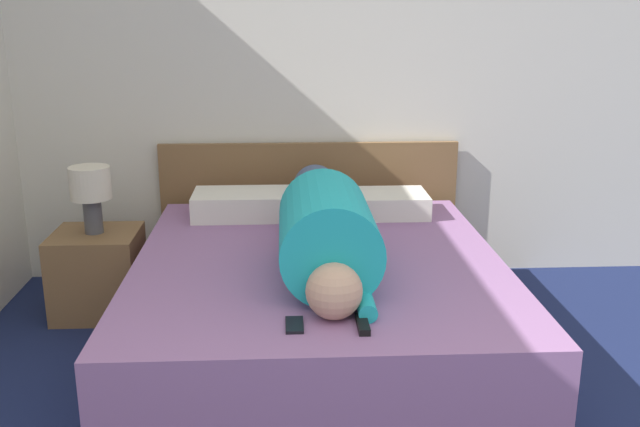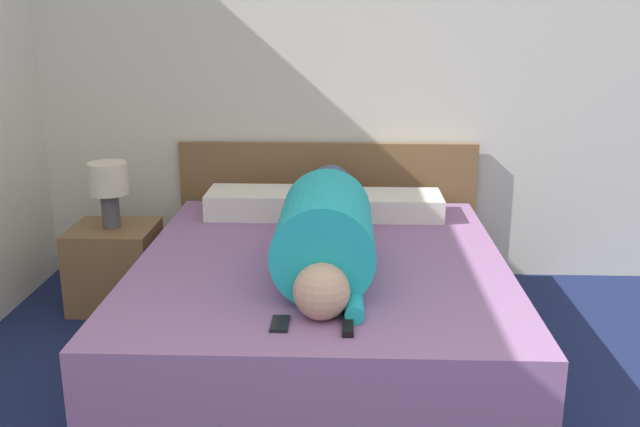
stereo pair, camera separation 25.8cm
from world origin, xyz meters
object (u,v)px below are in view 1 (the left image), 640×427
at_px(person_lying, 325,226).
at_px(cell_phone, 294,325).
at_px(bed, 318,308).
at_px(tv_remote, 363,324).
at_px(table_lamp, 91,189).
at_px(pillow_near_headboard, 249,204).
at_px(nightstand, 98,273).
at_px(pillow_second, 374,204).

relative_size(person_lying, cell_phone, 12.65).
bearing_deg(bed, cell_phone, -99.42).
bearing_deg(tv_remote, cell_phone, 175.21).
height_order(table_lamp, pillow_near_headboard, table_lamp).
relative_size(person_lying, tv_remote, 10.97).
distance_m(person_lying, pillow_near_headboard, 0.86).
distance_m(tv_remote, cell_phone, 0.24).
bearing_deg(nightstand, pillow_second, 4.37).
distance_m(nightstand, table_lamp, 0.46).
distance_m(table_lamp, pillow_near_headboard, 0.83).
relative_size(nightstand, table_lamp, 1.27).
bearing_deg(pillow_near_headboard, bed, -63.79).
bearing_deg(tv_remote, nightstand, 133.75).
relative_size(person_lying, pillow_second, 2.87).
distance_m(table_lamp, pillow_second, 1.51).
relative_size(pillow_second, cell_phone, 4.41).
distance_m(person_lying, pillow_second, 0.84).
bearing_deg(person_lying, pillow_near_headboard, 115.62).
bearing_deg(bed, table_lamp, 153.28).
distance_m(pillow_near_headboard, cell_phone, 1.44).
xyz_separation_m(nightstand, tv_remote, (1.27, -1.33, 0.28)).
height_order(bed, cell_phone, cell_phone).
height_order(nightstand, cell_phone, cell_phone).
bearing_deg(cell_phone, pillow_second, 71.97).
bearing_deg(pillow_near_headboard, cell_phone, -81.18).
height_order(pillow_second, cell_phone, pillow_second).
bearing_deg(tv_remote, pillow_second, 81.26).
distance_m(person_lying, cell_phone, 0.69).
xyz_separation_m(tv_remote, cell_phone, (-0.24, 0.02, -0.01)).
bearing_deg(tv_remote, pillow_near_headboard, 107.75).
xyz_separation_m(nightstand, pillow_near_headboard, (0.81, 0.11, 0.34)).
xyz_separation_m(pillow_near_headboard, pillow_second, (0.69, -0.00, -0.01)).
distance_m(nightstand, tv_remote, 1.86).
distance_m(table_lamp, person_lying, 1.35).
bearing_deg(table_lamp, pillow_near_headboard, 8.03).
xyz_separation_m(pillow_near_headboard, tv_remote, (0.46, -1.45, -0.06)).
bearing_deg(nightstand, table_lamp, 0.00).
bearing_deg(pillow_second, pillow_near_headboard, 180.00).
height_order(bed, tv_remote, tv_remote).
height_order(person_lying, pillow_second, person_lying).
xyz_separation_m(table_lamp, person_lying, (1.18, -0.65, -0.02)).
relative_size(pillow_second, tv_remote, 3.82).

